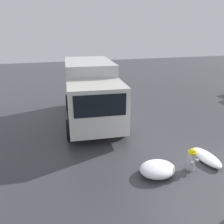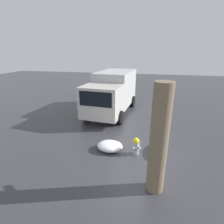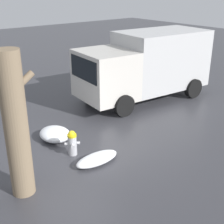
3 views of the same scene
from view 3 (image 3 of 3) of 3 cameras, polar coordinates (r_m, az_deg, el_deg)
name	(u,v)px [view 3 (image 3 of 3)]	position (r m, az deg, el deg)	size (l,w,h in m)	color
ground_plane	(73,154)	(10.06, -7.17, -7.67)	(60.00, 60.00, 0.00)	#38383D
fire_hydrant	(72,143)	(9.85, -7.29, -5.56)	(0.46, 0.39, 0.82)	#B7B7BC
tree_trunk	(16,126)	(7.76, -17.13, -2.53)	(0.89, 0.58, 3.72)	#7F6B51
delivery_truck	(146,64)	(14.40, 6.32, 8.75)	(6.39, 3.13, 3.04)	beige
snow_pile_by_hydrant	(55,134)	(10.95, -10.39, -3.98)	(0.99, 1.22, 0.42)	white
snow_pile_curbside	(97,159)	(9.48, -2.76, -8.56)	(1.43, 0.61, 0.28)	white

